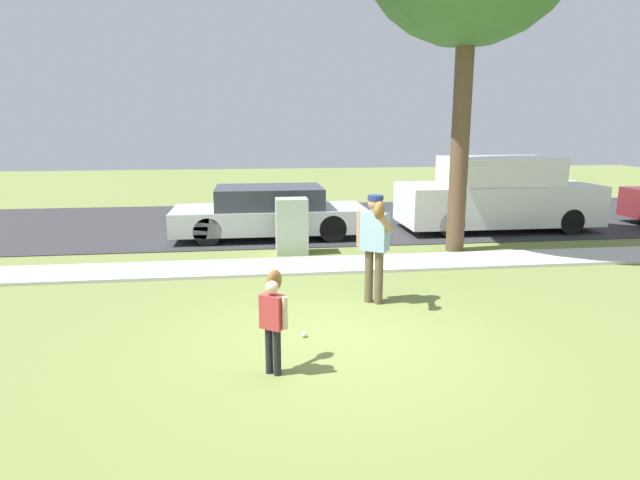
{
  "coord_description": "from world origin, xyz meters",
  "views": [
    {
      "loc": [
        -1.04,
        -6.42,
        2.71
      ],
      "look_at": [
        -0.01,
        1.44,
        1.0
      ],
      "focal_mm": 30.21,
      "sensor_mm": 36.0,
      "label": 1
    }
  ],
  "objects_px": {
    "parked_sedan_silver": "(269,212)",
    "person_child": "(273,310)",
    "utility_cabinet": "(292,226)",
    "baseball": "(304,334)",
    "person_adult": "(375,237)",
    "parked_van_white": "(497,196)"
  },
  "relations": [
    {
      "from": "person_child",
      "to": "baseball",
      "type": "height_order",
      "value": "person_child"
    },
    {
      "from": "baseball",
      "to": "parked_sedan_silver",
      "type": "height_order",
      "value": "parked_sedan_silver"
    },
    {
      "from": "baseball",
      "to": "parked_van_white",
      "type": "height_order",
      "value": "parked_van_white"
    },
    {
      "from": "utility_cabinet",
      "to": "parked_van_white",
      "type": "xyz_separation_m",
      "value": [
        5.5,
        1.95,
        0.31
      ]
    },
    {
      "from": "parked_van_white",
      "to": "baseball",
      "type": "bearing_deg",
      "value": 49.09
    },
    {
      "from": "person_child",
      "to": "utility_cabinet",
      "type": "height_order",
      "value": "utility_cabinet"
    },
    {
      "from": "parked_sedan_silver",
      "to": "person_child",
      "type": "bearing_deg",
      "value": 88.13
    },
    {
      "from": "person_child",
      "to": "parked_sedan_silver",
      "type": "height_order",
      "value": "parked_sedan_silver"
    },
    {
      "from": "parked_sedan_silver",
      "to": "parked_van_white",
      "type": "xyz_separation_m",
      "value": [
        5.9,
        0.22,
        0.28
      ]
    },
    {
      "from": "person_adult",
      "to": "baseball",
      "type": "height_order",
      "value": "person_adult"
    },
    {
      "from": "person_child",
      "to": "parked_van_white",
      "type": "xyz_separation_m",
      "value": [
        6.14,
        7.52,
        0.19
      ]
    },
    {
      "from": "baseball",
      "to": "parked_sedan_silver",
      "type": "bearing_deg",
      "value": 91.69
    },
    {
      "from": "utility_cabinet",
      "to": "person_adult",
      "type": "bearing_deg",
      "value": -74.06
    },
    {
      "from": "person_adult",
      "to": "utility_cabinet",
      "type": "distance_m",
      "value": 3.61
    },
    {
      "from": "utility_cabinet",
      "to": "parked_van_white",
      "type": "relative_size",
      "value": 0.24
    },
    {
      "from": "baseball",
      "to": "parked_van_white",
      "type": "bearing_deg",
      "value": 49.09
    },
    {
      "from": "parked_sedan_silver",
      "to": "utility_cabinet",
      "type": "bearing_deg",
      "value": 103.14
    },
    {
      "from": "person_adult",
      "to": "person_child",
      "type": "relative_size",
      "value": 1.51
    },
    {
      "from": "person_child",
      "to": "parked_van_white",
      "type": "height_order",
      "value": "parked_van_white"
    },
    {
      "from": "person_child",
      "to": "parked_sedan_silver",
      "type": "relative_size",
      "value": 0.24
    },
    {
      "from": "utility_cabinet",
      "to": "baseball",
      "type": "bearing_deg",
      "value": -92.66
    },
    {
      "from": "utility_cabinet",
      "to": "person_child",
      "type": "bearing_deg",
      "value": -96.58
    }
  ]
}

